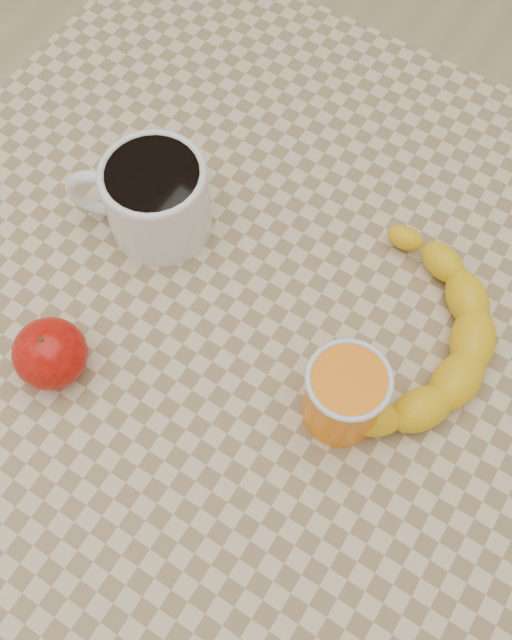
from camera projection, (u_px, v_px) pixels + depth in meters
The scene contains 6 objects.
ground at pixel (256, 496), 1.34m from camera, with size 3.00×3.00×0.00m, color tan.
table at pixel (256, 364), 0.74m from camera, with size 0.80×0.80×0.75m.
coffee_mug at pixel (154, 196), 0.67m from camera, with size 0.15×0.13×0.09m.
orange_juice_glass at pixel (344, 395), 0.59m from camera, with size 0.07×0.07×0.08m.
apple at pixel (50, 354), 0.62m from camera, with size 0.08×0.08×0.06m.
banana at pixel (406, 339), 0.64m from camera, with size 0.20×0.27×0.04m, color yellow, non-canonical shape.
Camera 1 is at (0.15, -0.23, 1.35)m, focal length 40.00 mm.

